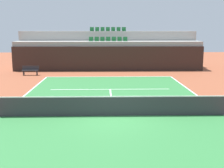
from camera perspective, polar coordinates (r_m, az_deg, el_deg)
name	(u,v)px	position (r m, az deg, el deg)	size (l,w,h in m)	color
ground_plane	(113,116)	(14.41, 0.16, -6.15)	(80.00, 80.00, 0.00)	brown
court_surface	(113,116)	(14.40, 0.16, -6.14)	(11.00, 24.00, 0.01)	#2D7238
baseline_far	(109,77)	(26.08, -0.58, 1.42)	(11.00, 0.10, 0.00)	white
sideline_right	(224,115)	(15.54, 20.79, -5.57)	(0.10, 24.00, 0.00)	white
service_line_far	(110,89)	(20.62, -0.34, -1.02)	(8.26, 0.10, 0.00)	white
centre_service_line	(111,100)	(17.49, -0.14, -3.11)	(0.10, 6.40, 0.00)	white
back_wall	(108,59)	(29.63, -0.69, 4.87)	(19.00, 0.30, 2.44)	black
stands_tier_lower	(108,55)	(30.95, -0.73, 5.55)	(19.00, 2.40, 2.91)	#9E9E99
stands_tier_upper	(108,49)	(33.30, -0.79, 6.77)	(19.00, 2.40, 3.92)	#9E9E99
seating_row_lower	(108,40)	(30.95, -0.74, 8.48)	(3.99, 0.44, 0.44)	#1E6633
seating_row_upper	(108,30)	(33.33, -0.80, 10.35)	(3.99, 0.44, 0.44)	#1E6633
tennis_net	(113,106)	(14.27, 0.16, -4.20)	(11.08, 0.08, 1.07)	black
player_bench	(30,70)	(27.98, -15.42, 2.69)	(1.50, 0.40, 0.85)	#232328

